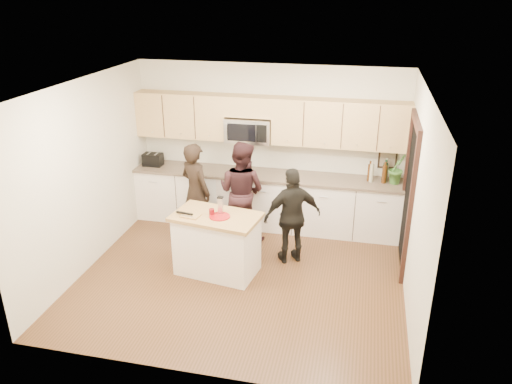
% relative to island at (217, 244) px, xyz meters
% --- Properties ---
extents(floor, '(4.50, 4.50, 0.00)m').
position_rel_island_xyz_m(floor, '(0.37, -0.04, -0.45)').
color(floor, brown).
rests_on(floor, ground).
extents(room_shell, '(4.52, 4.02, 2.71)m').
position_rel_island_xyz_m(room_shell, '(0.37, -0.04, 1.28)').
color(room_shell, beige).
rests_on(room_shell, ground).
extents(back_cabinetry, '(4.50, 0.66, 0.94)m').
position_rel_island_xyz_m(back_cabinetry, '(0.37, 1.65, 0.02)').
color(back_cabinetry, white).
rests_on(back_cabinetry, ground).
extents(upper_cabinetry, '(4.50, 0.33, 0.75)m').
position_rel_island_xyz_m(upper_cabinetry, '(0.40, 1.80, 1.39)').
color(upper_cabinetry, tan).
rests_on(upper_cabinetry, ground).
extents(microwave, '(0.76, 0.41, 0.40)m').
position_rel_island_xyz_m(microwave, '(0.06, 1.76, 1.20)').
color(microwave, silver).
rests_on(microwave, ground).
extents(doorway, '(0.06, 1.25, 2.20)m').
position_rel_island_xyz_m(doorway, '(2.60, 0.86, 0.70)').
color(doorway, black).
rests_on(doorway, ground).
extents(framed_picture, '(0.30, 0.03, 0.38)m').
position_rel_island_xyz_m(framed_picture, '(2.32, 1.95, 0.83)').
color(framed_picture, black).
rests_on(framed_picture, ground).
extents(dish_towel, '(0.34, 0.60, 0.48)m').
position_rel_island_xyz_m(dish_towel, '(-0.58, 1.46, 0.35)').
color(dish_towel, white).
rests_on(dish_towel, ground).
extents(island, '(1.30, 0.88, 0.90)m').
position_rel_island_xyz_m(island, '(0.00, 0.00, 0.00)').
color(island, white).
rests_on(island, ground).
extents(red_plate, '(0.29, 0.29, 0.02)m').
position_rel_island_xyz_m(red_plate, '(0.07, -0.04, 0.45)').
color(red_plate, maroon).
rests_on(red_plate, island).
extents(box_grater, '(0.08, 0.06, 0.24)m').
position_rel_island_xyz_m(box_grater, '(0.05, 0.06, 0.59)').
color(box_grater, silver).
rests_on(box_grater, red_plate).
extents(drink_glass, '(0.08, 0.08, 0.09)m').
position_rel_island_xyz_m(drink_glass, '(-0.06, -0.01, 0.49)').
color(drink_glass, maroon).
rests_on(drink_glass, island).
extents(cutting_board, '(0.28, 0.23, 0.02)m').
position_rel_island_xyz_m(cutting_board, '(-0.33, -0.11, 0.46)').
color(cutting_board, '#A88446').
rests_on(cutting_board, island).
extents(tongs, '(0.26, 0.07, 0.02)m').
position_rel_island_xyz_m(tongs, '(-0.43, -0.09, 0.47)').
color(tongs, black).
rests_on(tongs, cutting_board).
extents(knife, '(0.18, 0.05, 0.01)m').
position_rel_island_xyz_m(knife, '(-0.37, -0.15, 0.47)').
color(knife, silver).
rests_on(knife, cutting_board).
extents(toaster, '(0.33, 0.21, 0.22)m').
position_rel_island_xyz_m(toaster, '(-1.63, 1.63, 0.59)').
color(toaster, black).
rests_on(toaster, back_cabinetry).
extents(bottle_cluster, '(0.32, 0.21, 0.37)m').
position_rel_island_xyz_m(bottle_cluster, '(2.22, 1.71, 0.66)').
color(bottle_cluster, '#3B200A').
rests_on(bottle_cluster, back_cabinetry).
extents(orchid, '(0.35, 0.35, 0.50)m').
position_rel_island_xyz_m(orchid, '(2.47, 1.68, 0.74)').
color(orchid, '#3F752F').
rests_on(orchid, back_cabinetry).
extents(woman_left, '(0.70, 0.62, 1.60)m').
position_rel_island_xyz_m(woman_left, '(-0.63, 0.97, 0.35)').
color(woman_left, black).
rests_on(woman_left, ground).
extents(woman_center, '(0.94, 0.82, 1.64)m').
position_rel_island_xyz_m(woman_center, '(0.09, 1.09, 0.37)').
color(woman_center, black).
rests_on(woman_center, ground).
extents(woman_right, '(0.93, 0.72, 1.47)m').
position_rel_island_xyz_m(woman_right, '(0.99, 0.55, 0.28)').
color(woman_right, black).
rests_on(woman_right, ground).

